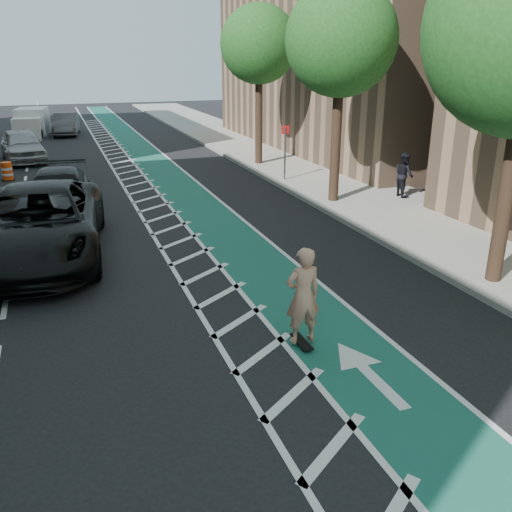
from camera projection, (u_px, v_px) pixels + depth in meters
name	position (u px, v px, depth m)	size (l,w,h in m)	color
ground	(169.00, 333.00, 10.93)	(120.00, 120.00, 0.00)	black
bike_lane	(194.00, 202.00, 20.70)	(2.00, 90.00, 0.01)	#164F3A
buffer_strip	(155.00, 206.00, 20.22)	(1.40, 90.00, 0.01)	silver
sidewalk_right	(345.00, 187.00, 22.77)	(5.00, 90.00, 0.15)	gray
curb_right	(291.00, 192.00, 21.98)	(0.12, 90.00, 0.16)	gray
tree_r_c	(341.00, 40.00, 18.53)	(4.20, 4.20, 7.90)	#382619
tree_r_d	(260.00, 45.00, 25.57)	(4.20, 4.20, 7.90)	#382619
sign_post	(285.00, 152.00, 23.48)	(0.35, 0.08, 2.47)	#4C4C4C
skateboard	(301.00, 342.00, 10.44)	(0.20, 0.71, 0.10)	black
skateboarder	(303.00, 296.00, 10.10)	(0.70, 0.46, 1.91)	tan
suv_near	(39.00, 224.00, 14.69)	(3.26, 7.08, 1.97)	black
suv_far	(58.00, 194.00, 18.77)	(2.17, 5.34, 1.55)	black
car_silver	(22.00, 145.00, 28.64)	(1.99, 4.94, 1.68)	#A3A2A8
car_grey	(66.00, 124.00, 38.43)	(1.60, 4.59, 1.51)	#535257
pedestrian	(404.00, 175.00, 20.73)	(0.82, 0.64, 1.69)	black
box_truck	(32.00, 123.00, 38.20)	(2.47, 4.56, 1.81)	white
barrel_a	(18.00, 235.00, 15.46)	(0.71, 0.71, 0.97)	#F84F0D
barrel_b	(43.00, 189.00, 21.02)	(0.61, 0.61, 0.83)	#FF570D
barrel_c	(7.00, 172.00, 24.31)	(0.60, 0.60, 0.82)	#FF4B0D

